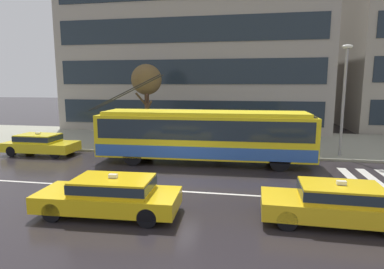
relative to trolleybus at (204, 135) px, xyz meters
The scene contains 17 objects.
ground_plane 4.17m from the trolleybus, 105.99° to the right, with size 160.00×160.00×0.00m, color #262125.
sidewalk_slab 6.85m from the trolleybus, 99.15° to the left, with size 80.00×10.00×0.14m, color gray.
crosswalk_stripe_edge_near 7.63m from the trolleybus, 15.97° to the right, with size 0.44×4.40×0.01m, color beige.
crosswalk_stripe_inner_a 8.49m from the trolleybus, 14.26° to the right, with size 0.44×4.40×0.01m, color beige.
lane_centre_line 5.26m from the trolleybus, 102.22° to the right, with size 72.00×0.14×0.01m, color silver.
trolleybus is the anchor object (origin of this frame).
taxi_queued_behind_bus 10.35m from the trolleybus, behind, with size 4.39×1.84×1.39m.
taxi_oncoming_near 7.90m from the trolleybus, 105.53° to the right, with size 4.77×2.02×1.39m.
taxi_oncoming_far 8.73m from the trolleybus, 53.83° to the right, with size 4.45×1.83×1.39m.
bus_shelter 4.54m from the trolleybus, 124.87° to the left, with size 3.68×1.66×2.49m.
pedestrian_at_shelter 3.21m from the trolleybus, 116.03° to the left, with size 1.31×1.31×1.99m.
pedestrian_approaching_curb 4.89m from the trolleybus, 110.51° to the left, with size 1.53×1.53×2.03m.
pedestrian_walking_past 2.21m from the trolleybus, 71.70° to the left, with size 1.46×1.46×2.02m.
pedestrian_waiting_by_pole 4.18m from the trolleybus, 47.76° to the left, with size 1.18×1.18×2.00m.
street_lamp 8.50m from the trolleybus, 18.63° to the left, with size 0.60×0.32×6.39m.
street_tree_bare 7.65m from the trolleybus, 134.02° to the left, with size 2.18×2.18×5.60m.
office_tower_corner_left 19.49m from the trolleybus, 99.52° to the left, with size 24.47×16.23×17.76m.
Camera 1 is at (3.43, -13.40, 4.34)m, focal length 29.84 mm.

